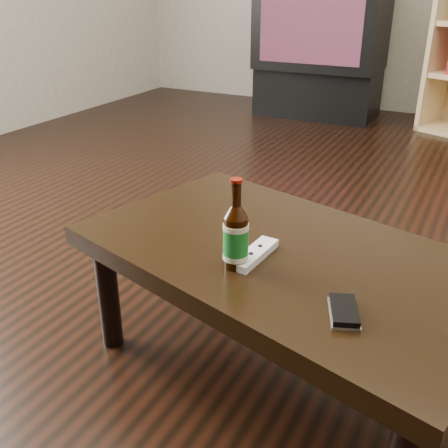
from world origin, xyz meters
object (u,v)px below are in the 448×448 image
at_px(tv, 322,21).
at_px(remote, 255,254).
at_px(tv_stand, 317,92).
at_px(coffee_table, 285,268).
at_px(phone, 344,312).
at_px(beer_bottle, 236,237).

xyz_separation_m(tv, remote, (0.83, -3.02, -0.31)).
xyz_separation_m(tv_stand, coffee_table, (0.88, -2.95, 0.15)).
bearing_deg(phone, tv, 87.43).
height_order(tv_stand, phone, phone).
bearing_deg(tv_stand, remote, -75.00).
relative_size(tv_stand, phone, 7.58).
bearing_deg(phone, tv_stand, 87.42).
distance_m(beer_bottle, phone, 0.29).
bearing_deg(beer_bottle, tv_stand, 104.77).
bearing_deg(remote, coffee_table, 58.39).
relative_size(beer_bottle, phone, 1.79).
xyz_separation_m(tv, coffee_table, (0.88, -2.95, -0.37)).
height_order(beer_bottle, phone, beer_bottle).
height_order(tv_stand, coffee_table, coffee_table).
bearing_deg(remote, beer_bottle, -106.66).
height_order(phone, remote, remote).
bearing_deg(tv, coffee_table, -73.72).
bearing_deg(beer_bottle, remote, 69.36).
height_order(tv_stand, beer_bottle, beer_bottle).
relative_size(phone, remote, 0.72).
distance_m(beer_bottle, remote, 0.09).
bearing_deg(tv, phone, -71.40).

